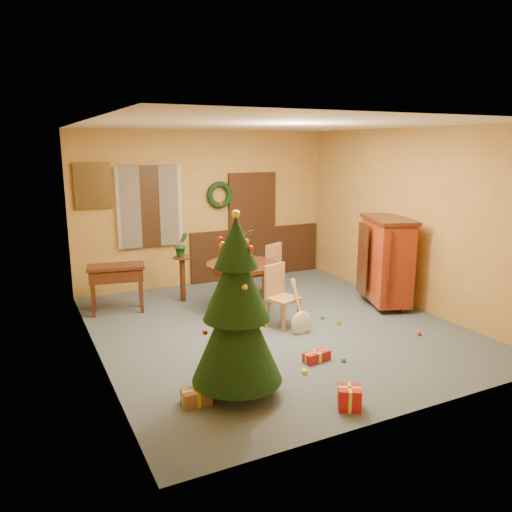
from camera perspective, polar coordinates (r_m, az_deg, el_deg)
room_envelope at (r=9.64m, az=-4.44°, el=3.53°), size 5.50×5.50×5.50m
dining_table at (r=8.01m, az=-1.56°, el=-2.45°), size 1.15×1.15×0.79m
urn at (r=7.93m, az=-1.58°, el=-0.05°), size 0.29×0.29×0.21m
centerpiece_plant at (r=7.86m, az=-1.59°, el=2.15°), size 0.36×0.32×0.40m
chair_near at (r=7.35m, az=2.74°, el=-4.30°), size 0.50×0.50×0.92m
chair_far at (r=8.80m, az=1.44°, el=-1.34°), size 0.55×0.55×0.96m
guitar at (r=7.10m, az=5.24°, el=-5.96°), size 0.37×0.52×0.74m
plant_stand at (r=8.59m, az=-8.41°, el=-2.00°), size 0.30×0.30×0.78m
stand_plant at (r=8.47m, az=-8.52°, el=1.31°), size 0.26×0.22×0.42m
christmas_tree at (r=5.22m, az=-2.23°, el=-6.23°), size 0.97×0.97×2.00m
writing_desk at (r=8.22m, az=-15.68°, el=-2.31°), size 0.93×0.58×0.77m
sideboard at (r=8.50m, az=14.69°, el=-0.32°), size 0.97×1.29×1.48m
gift_a at (r=5.41m, az=-6.83°, el=-15.65°), size 0.30×0.23×0.16m
gift_b at (r=5.37m, az=10.62°, el=-15.62°), size 0.31×0.31×0.23m
gift_c at (r=6.84m, az=-3.19°, el=-9.34°), size 0.33×0.27×0.16m
gift_d at (r=6.36m, az=6.95°, el=-11.32°), size 0.36×0.19×0.13m
toy_a at (r=7.83m, az=7.57°, el=-6.97°), size 0.09×0.09×0.05m
toy_b at (r=6.40m, az=9.98°, el=-11.60°), size 0.06×0.06×0.06m
toy_c at (r=6.04m, az=5.54°, el=-13.04°), size 0.06×0.09×0.05m
toy_d at (r=7.48m, az=18.17°, el=-8.40°), size 0.06×0.06×0.06m
toy_e at (r=7.63m, az=9.38°, el=-7.56°), size 0.09×0.09×0.05m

